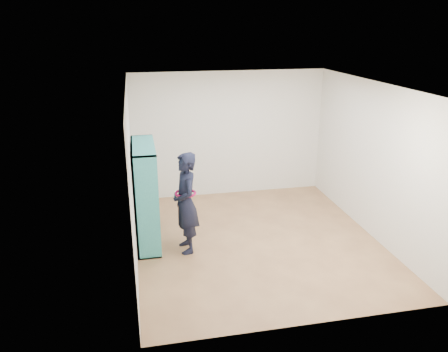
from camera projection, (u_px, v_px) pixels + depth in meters
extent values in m
plane|color=brown|center=(257.00, 240.00, 7.43)|extent=(4.50, 4.50, 0.00)
plane|color=white|center=(261.00, 86.00, 6.56)|extent=(4.50, 4.50, 0.00)
cube|color=silver|center=(132.00, 176.00, 6.61)|extent=(0.02, 4.50, 2.60)
cube|color=silver|center=(373.00, 160.00, 7.37)|extent=(0.02, 4.50, 2.60)
cube|color=silver|center=(229.00, 134.00, 9.07)|extent=(4.00, 0.02, 2.60)
cube|color=silver|center=(314.00, 229.00, 4.92)|extent=(4.00, 0.02, 2.60)
cube|color=teal|center=(147.00, 209.00, 6.56)|extent=(0.37, 0.03, 1.69)
cube|color=teal|center=(144.00, 182.00, 7.71)|extent=(0.37, 0.03, 1.69)
cube|color=teal|center=(149.00, 240.00, 7.41)|extent=(0.37, 1.27, 0.03)
cube|color=teal|center=(142.00, 145.00, 6.86)|extent=(0.37, 1.27, 0.03)
cube|color=teal|center=(135.00, 195.00, 7.10)|extent=(0.03, 1.27, 1.69)
cube|color=teal|center=(146.00, 199.00, 6.95)|extent=(0.34, 0.03, 1.63)
cube|color=teal|center=(145.00, 190.00, 7.32)|extent=(0.34, 0.03, 1.63)
cube|color=teal|center=(147.00, 217.00, 7.27)|extent=(0.34, 1.21, 0.03)
cube|color=teal|center=(146.00, 194.00, 7.13)|extent=(0.34, 1.21, 0.03)
cube|color=teal|center=(144.00, 171.00, 7.00)|extent=(0.34, 1.21, 0.03)
cube|color=beige|center=(151.00, 247.00, 7.01)|extent=(0.23, 0.15, 0.09)
cube|color=black|center=(150.00, 222.00, 6.80)|extent=(0.19, 0.17, 0.24)
cube|color=maroon|center=(148.00, 195.00, 6.65)|extent=(0.19, 0.17, 0.31)
cube|color=silver|center=(146.00, 177.00, 6.61)|extent=(0.23, 0.15, 0.06)
cube|color=navy|center=(150.00, 232.00, 7.30)|extent=(0.19, 0.17, 0.28)
cube|color=brown|center=(149.00, 212.00, 7.18)|extent=(0.19, 0.17, 0.22)
cube|color=#BFB28C|center=(147.00, 191.00, 7.11)|extent=(0.23, 0.15, 0.09)
cube|color=#26594C|center=(146.00, 162.00, 6.89)|extent=(0.19, 0.17, 0.30)
cube|color=beige|center=(149.00, 223.00, 7.68)|extent=(0.19, 0.17, 0.26)
cube|color=black|center=(147.00, 205.00, 7.62)|extent=(0.23, 0.15, 0.09)
cube|color=maroon|center=(146.00, 179.00, 7.41)|extent=(0.19, 0.17, 0.26)
cube|color=silver|center=(145.00, 157.00, 7.27)|extent=(0.19, 0.17, 0.24)
imported|color=black|center=(186.00, 203.00, 6.85)|extent=(0.45, 0.64, 1.64)
torus|color=#A70C47|center=(185.00, 193.00, 6.80)|extent=(0.37, 0.37, 0.04)
cube|color=silver|center=(175.00, 196.00, 6.85)|extent=(0.03, 0.11, 0.15)
cube|color=black|center=(175.00, 196.00, 6.85)|extent=(0.03, 0.11, 0.14)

